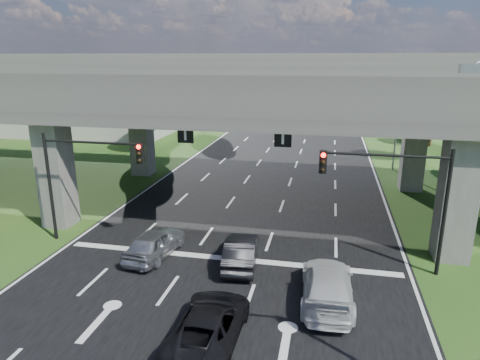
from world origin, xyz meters
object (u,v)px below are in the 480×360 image
at_px(car_white, 327,285).
at_px(car_trailing, 209,324).
at_px(car_silver, 155,243).
at_px(signal_right, 397,187).
at_px(signal_left, 84,169).
at_px(streetlight_beyond, 377,91).
at_px(streetlight_far, 394,105).
at_px(car_dark, 241,252).

xyz_separation_m(car_white, car_trailing, (-4.06, -3.49, -0.07)).
bearing_deg(car_silver, car_white, 170.88).
bearing_deg(car_silver, signal_right, -168.50).
xyz_separation_m(signal_left, car_trailing, (8.75, -6.89, -3.48)).
relative_size(signal_left, streetlight_beyond, 0.60).
relative_size(signal_right, signal_left, 1.00).
bearing_deg(signal_left, car_trailing, -38.23).
height_order(signal_right, streetlight_beyond, streetlight_beyond).
relative_size(signal_right, car_trailing, 1.24).
bearing_deg(streetlight_far, car_dark, -113.82).
distance_m(signal_left, streetlight_far, 26.95).
bearing_deg(car_silver, streetlight_far, -116.38).
relative_size(signal_right, streetlight_beyond, 0.60).
bearing_deg(streetlight_beyond, signal_right, -93.61).
relative_size(streetlight_far, car_white, 1.94).
bearing_deg(streetlight_beyond, car_white, -97.39).
height_order(car_white, car_trailing, car_white).
relative_size(car_dark, car_white, 0.82).
bearing_deg(streetlight_beyond, signal_left, -116.43).
bearing_deg(car_white, car_dark, -32.58).
height_order(signal_left, car_silver, signal_left).
xyz_separation_m(streetlight_beyond, car_trailing, (-9.18, -42.95, -5.14)).
distance_m(streetlight_beyond, car_white, 40.11).
bearing_deg(car_dark, streetlight_far, -120.40).
bearing_deg(car_white, car_trailing, 38.69).
distance_m(signal_left, car_dark, 9.36).
distance_m(signal_right, car_silver, 12.00).
relative_size(streetlight_far, car_dark, 2.37).
xyz_separation_m(streetlight_beyond, car_white, (-5.12, -39.46, -5.07)).
distance_m(streetlight_far, car_white, 24.54).
distance_m(car_dark, car_trailing, 5.95).
xyz_separation_m(signal_left, car_dark, (8.65, -0.94, -3.46)).
bearing_deg(streetlight_beyond, car_silver, -110.36).
bearing_deg(car_white, signal_left, -16.86).
bearing_deg(car_dark, signal_right, -178.91).
relative_size(signal_right, car_silver, 1.42).
distance_m(streetlight_beyond, car_trailing, 44.22).
bearing_deg(signal_right, car_trailing, -135.06).
bearing_deg(car_trailing, car_white, -138.75).
height_order(signal_left, car_dark, signal_left).
relative_size(streetlight_far, car_silver, 2.36).
distance_m(signal_right, streetlight_beyond, 36.17).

